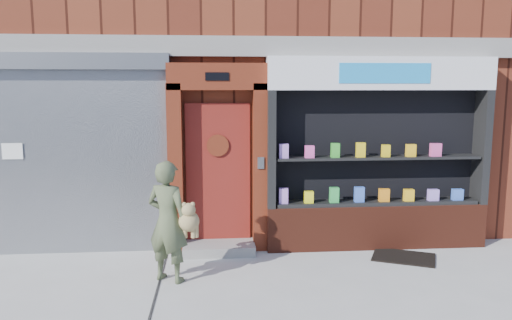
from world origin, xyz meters
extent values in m
plane|color=#9E9E99|center=(0.00, 0.00, 0.00)|extent=(80.00, 80.00, 0.00)
cube|color=#582114|center=(0.00, 6.00, 4.00)|extent=(12.00, 8.00, 8.00)
cube|color=gray|center=(0.00, 1.92, 3.15)|extent=(12.00, 0.16, 0.30)
cube|color=gray|center=(-3.00, 1.94, 1.40)|extent=(3.00, 0.10, 2.80)
cube|color=slate|center=(-3.00, 1.88, 2.92)|extent=(3.10, 0.30, 0.24)
cube|color=white|center=(-3.80, 1.88, 1.60)|extent=(0.30, 0.01, 0.24)
cube|color=#5C1F0F|center=(-1.40, 1.86, 1.30)|extent=(0.22, 0.28, 2.60)
cube|color=#5C1F0F|center=(-0.10, 1.86, 1.30)|extent=(0.22, 0.28, 2.60)
cube|color=#5C1F0F|center=(-0.75, 1.86, 2.70)|extent=(1.50, 0.28, 0.40)
cube|color=black|center=(-0.75, 1.71, 2.70)|extent=(0.35, 0.01, 0.12)
cube|color=maroon|center=(-0.75, 1.97, 1.20)|extent=(1.00, 0.06, 2.20)
cylinder|color=black|center=(-0.75, 1.93, 1.65)|extent=(0.28, 0.02, 0.28)
cylinder|color=#5C1F0F|center=(-0.75, 1.92, 1.65)|extent=(0.34, 0.02, 0.34)
cube|color=gray|center=(-0.75, 1.70, 0.07)|extent=(1.10, 0.55, 0.15)
cube|color=slate|center=(-0.10, 1.71, 1.40)|extent=(0.10, 0.02, 0.18)
cube|color=#562114|center=(1.75, 1.80, 0.35)|extent=(3.50, 0.40, 0.70)
cube|color=black|center=(0.06, 1.80, 1.60)|extent=(0.12, 0.40, 1.80)
cube|color=black|center=(3.44, 1.80, 1.60)|extent=(0.12, 0.40, 1.80)
cube|color=black|center=(1.75, 1.99, 1.60)|extent=(3.30, 0.03, 1.80)
cube|color=black|center=(1.75, 1.80, 0.73)|extent=(3.20, 0.36, 0.06)
cube|color=black|center=(1.75, 1.80, 1.45)|extent=(3.20, 0.36, 0.04)
cube|color=white|center=(1.75, 1.80, 2.75)|extent=(3.50, 0.40, 0.50)
cube|color=#1A80C5|center=(1.75, 1.59, 2.75)|extent=(1.40, 0.01, 0.30)
cube|color=#AC76D5|center=(0.25, 1.72, 0.88)|extent=(0.14, 0.09, 0.24)
cube|color=yellow|center=(0.65, 1.72, 0.85)|extent=(0.14, 0.09, 0.18)
cube|color=green|center=(1.05, 1.72, 0.88)|extent=(0.14, 0.09, 0.24)
cube|color=blue|center=(1.45, 1.72, 0.88)|extent=(0.15, 0.09, 0.24)
cube|color=orange|center=(1.85, 1.72, 0.86)|extent=(0.16, 0.09, 0.20)
cube|color=yellow|center=(2.25, 1.72, 0.85)|extent=(0.15, 0.09, 0.19)
cube|color=#A884ED|center=(2.65, 1.72, 0.85)|extent=(0.16, 0.09, 0.18)
cube|color=#3E69D3|center=(3.05, 1.72, 0.85)|extent=(0.17, 0.09, 0.18)
cube|color=#AB77D6|center=(0.25, 1.72, 1.58)|extent=(0.14, 0.09, 0.22)
cube|color=#EA4EAB|center=(0.65, 1.72, 1.56)|extent=(0.14, 0.09, 0.19)
cube|color=green|center=(1.05, 1.72, 1.58)|extent=(0.13, 0.09, 0.22)
cube|color=yellow|center=(1.45, 1.72, 1.58)|extent=(0.13, 0.09, 0.23)
cube|color=yellow|center=(1.85, 1.72, 1.56)|extent=(0.12, 0.09, 0.19)
cube|color=yellow|center=(2.25, 1.72, 1.57)|extent=(0.14, 0.09, 0.19)
cube|color=#E24B97|center=(2.65, 1.72, 1.57)|extent=(0.16, 0.09, 0.20)
imported|color=#4A5437|center=(-1.42, 0.65, 0.81)|extent=(0.70, 0.62, 1.62)
sphere|color=olive|center=(-1.15, 0.60, 0.82)|extent=(0.27, 0.27, 0.27)
sphere|color=olive|center=(-1.15, 0.55, 0.98)|extent=(0.18, 0.18, 0.18)
sphere|color=olive|center=(-1.20, 0.55, 1.05)|extent=(0.06, 0.06, 0.06)
sphere|color=olive|center=(-1.09, 0.55, 1.05)|extent=(0.06, 0.06, 0.06)
cylinder|color=olive|center=(-1.24, 0.60, 0.68)|extent=(0.06, 0.06, 0.16)
cylinder|color=olive|center=(-1.06, 0.60, 0.68)|extent=(0.06, 0.06, 0.16)
cylinder|color=olive|center=(-1.20, 0.58, 0.68)|extent=(0.06, 0.06, 0.16)
cylinder|color=olive|center=(-1.09, 0.58, 0.68)|extent=(0.06, 0.06, 0.16)
cube|color=black|center=(2.02, 1.23, 0.01)|extent=(1.08, 0.95, 0.02)
camera|label=1|loc=(-0.81, -5.75, 2.57)|focal=35.00mm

